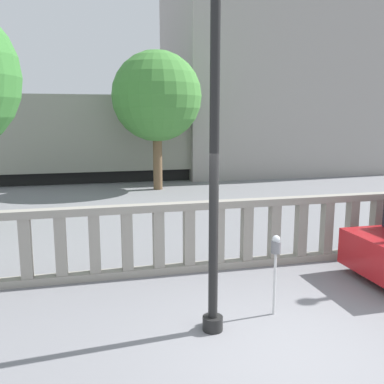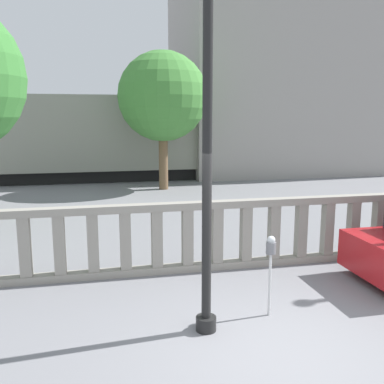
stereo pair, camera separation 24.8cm
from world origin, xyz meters
name	(u,v)px [view 2 (the right image)]	position (x,y,z in m)	size (l,w,h in m)	color
ground_plane	(283,354)	(0.00, 0.00, 0.00)	(160.00, 160.00, 0.00)	slate
balustrade	(217,235)	(0.00, 3.15, 0.68)	(12.97, 0.24, 1.37)	gray
lamppost	(208,91)	(-0.81, 0.81, 3.29)	(0.29, 0.29, 6.32)	black
parking_meter	(271,254)	(0.24, 1.06, 0.97)	(0.15, 0.15, 1.24)	silver
train_near	(125,136)	(-0.96, 16.04, 2.03)	(22.13, 3.16, 4.47)	black
building_block	(298,69)	(8.88, 18.30, 5.58)	(13.37, 8.41, 11.15)	gray
tree_right	(163,97)	(0.35, 12.59, 3.72)	(3.56, 3.56, 5.52)	brown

